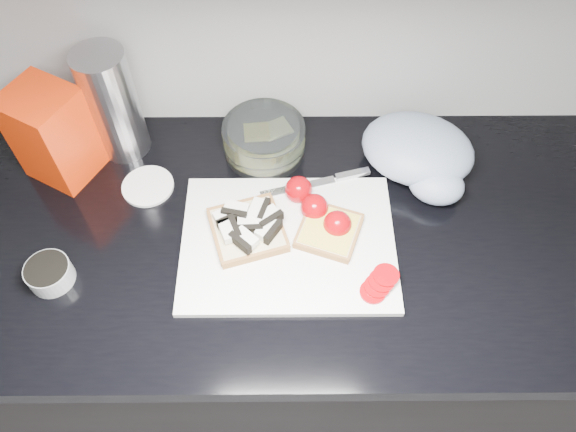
% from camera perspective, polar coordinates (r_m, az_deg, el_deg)
% --- Properties ---
extents(base_cabinet, '(3.50, 0.60, 0.86)m').
position_cam_1_polar(base_cabinet, '(1.50, -4.02, -11.24)').
color(base_cabinet, black).
rests_on(base_cabinet, ground).
extents(countertop, '(3.50, 0.64, 0.04)m').
position_cam_1_polar(countertop, '(1.10, -5.37, -1.85)').
color(countertop, black).
rests_on(countertop, base_cabinet).
extents(cutting_board, '(0.40, 0.30, 0.01)m').
position_cam_1_polar(cutting_board, '(1.06, 0.01, -2.70)').
color(cutting_board, white).
rests_on(cutting_board, countertop).
extents(bread_left, '(0.17, 0.17, 0.04)m').
position_cam_1_polar(bread_left, '(1.05, -4.14, -1.17)').
color(bread_left, beige).
rests_on(bread_left, cutting_board).
extents(bread_right, '(0.15, 0.15, 0.02)m').
position_cam_1_polar(bread_right, '(1.06, 4.19, -1.51)').
color(bread_right, beige).
rests_on(bread_right, cutting_board).
extents(tomato_slices, '(0.09, 0.09, 0.02)m').
position_cam_1_polar(tomato_slices, '(1.01, 9.28, -6.79)').
color(tomato_slices, '#A5030A').
rests_on(tomato_slices, cutting_board).
extents(knife, '(0.22, 0.07, 0.01)m').
position_cam_1_polar(knife, '(1.14, 4.24, 3.70)').
color(knife, silver).
rests_on(knife, cutting_board).
extents(seed_tub, '(0.08, 0.08, 0.04)m').
position_cam_1_polar(seed_tub, '(1.09, -23.10, -5.34)').
color(seed_tub, '#999E9E').
rests_on(seed_tub, countertop).
extents(tub_lid, '(0.11, 0.11, 0.01)m').
position_cam_1_polar(tub_lid, '(1.17, -14.05, 2.96)').
color(tub_lid, white).
rests_on(tub_lid, countertop).
extents(glass_bowl, '(0.17, 0.17, 0.07)m').
position_cam_1_polar(glass_bowl, '(1.18, -2.44, 7.79)').
color(glass_bowl, silver).
rests_on(glass_bowl, countertop).
extents(bread_bag, '(0.17, 0.16, 0.20)m').
position_cam_1_polar(bread_bag, '(1.19, -22.78, 7.70)').
color(bread_bag, '#FF2F04').
rests_on(bread_bag, countertop).
extents(steel_canister, '(0.10, 0.10, 0.24)m').
position_cam_1_polar(steel_canister, '(1.18, -17.37, 10.77)').
color(steel_canister, '#A8A8AD').
rests_on(steel_canister, countertop).
extents(grocery_bag, '(0.28, 0.27, 0.10)m').
position_cam_1_polar(grocery_bag, '(1.17, 13.27, 6.18)').
color(grocery_bag, '#96A3B9').
rests_on(grocery_bag, countertop).
extents(whole_tomatoes, '(0.13, 0.14, 0.05)m').
position_cam_1_polar(whole_tomatoes, '(1.08, 2.91, 0.92)').
color(whole_tomatoes, '#A5030A').
rests_on(whole_tomatoes, countertop).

